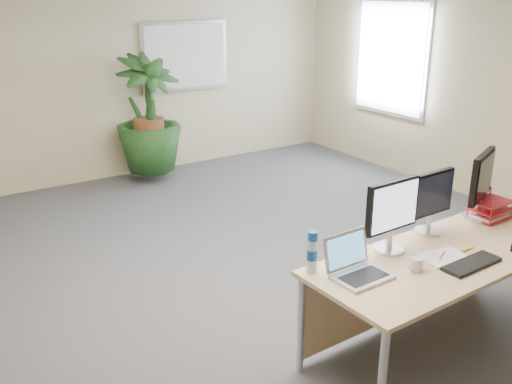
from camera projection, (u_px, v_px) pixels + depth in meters
floor at (278, 305)px, 4.65m from camera, size 8.00×8.00×0.00m
back_wall at (101, 78)px, 7.35m from camera, size 7.00×0.04×2.70m
whiteboard at (185, 56)px, 7.87m from camera, size 1.30×0.04×0.95m
window at (391, 58)px, 7.72m from camera, size 0.04×1.30×1.55m
desk at (427, 270)px, 3.96m from camera, size 1.96×0.88×0.74m
floor_plant at (149, 126)px, 7.42m from camera, size 1.04×1.04×1.50m
monitor_left at (392, 211)px, 3.80m from camera, size 0.46×0.21×0.51m
monitor_right at (431, 198)px, 4.10m from camera, size 0.42×0.19×0.47m
monitor_dark at (481, 181)px, 4.34m from camera, size 0.46×0.22×0.53m
laptop at (356, 266)px, 3.55m from camera, size 0.36×0.32×0.25m
keyboard at (472, 264)px, 3.68m from camera, size 0.45×0.16×0.02m
coffee_mug at (416, 264)px, 3.61m from camera, size 0.11×0.08×0.09m
spiral_notebook at (444, 257)px, 3.79m from camera, size 0.34×0.28×0.01m
orange_pen at (442, 255)px, 3.79m from camera, size 0.12×0.07×0.01m
yellow_highlighter at (467, 249)px, 3.90m from camera, size 0.12×0.02×0.02m
water_bottle at (312, 253)px, 3.57m from camera, size 0.07×0.07×0.28m
letter_tray at (490, 210)px, 4.43m from camera, size 0.31×0.24×0.14m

